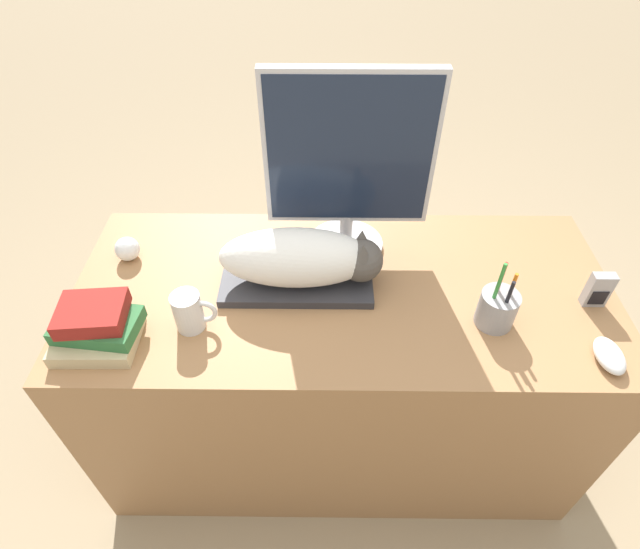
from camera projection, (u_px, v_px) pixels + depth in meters
name	position (u px, v px, depth m)	size (l,w,h in m)	color
ground_plane	(338.00, 518.00, 1.63)	(12.00, 12.00, 0.00)	#998466
desk	(339.00, 369.00, 1.61)	(1.46, 0.65, 0.75)	#9E7047
keyboard	(297.00, 282.00, 1.34)	(0.41, 0.17, 0.02)	#2D2D33
cat	(305.00, 258.00, 1.28)	(0.42, 0.15, 0.16)	white
monitor	(349.00, 162.00, 1.27)	(0.44, 0.22, 0.53)	#B7B7BC
computer_mouse	(609.00, 356.00, 1.16)	(0.06, 0.11, 0.04)	silver
coffee_mug	(190.00, 312.00, 1.21)	(0.11, 0.07, 0.11)	silver
pen_cup	(497.00, 308.00, 1.22)	(0.09, 0.09, 0.20)	#939399
baseball	(127.00, 249.00, 1.41)	(0.07, 0.07, 0.07)	silver
phone	(598.00, 290.00, 1.27)	(0.06, 0.03, 0.10)	#99999E
book_stack	(96.00, 327.00, 1.18)	(0.21, 0.16, 0.11)	#C6B284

